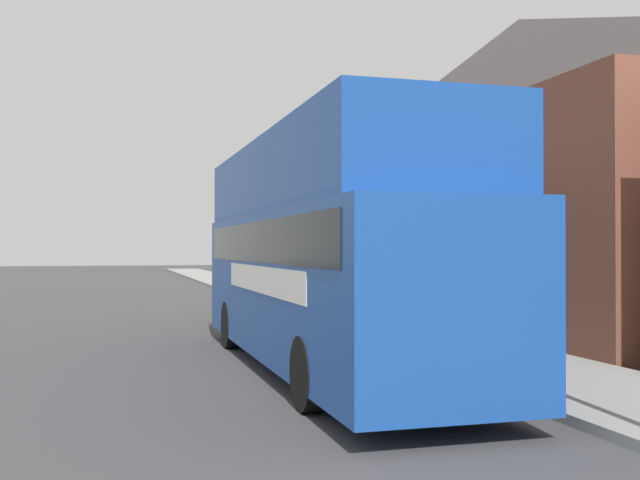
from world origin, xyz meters
The scene contains 7 objects.
ground_plane centered at (0.00, 21.00, 0.00)m, with size 144.00×144.00×0.00m, color #3D3D3F.
sidewalk centered at (7.19, 18.00, 0.07)m, with size 3.08×108.00×0.14m.
brick_terrace_rear centered at (11.73, 16.69, 4.45)m, with size 6.00×16.46×8.90m.
tour_bus centered at (3.90, 10.32, 1.82)m, with size 2.55×11.05×4.10m.
parked_car_ahead_of_bus centered at (4.54, 19.31, 0.65)m, with size 1.80×4.10×1.37m.
lamp_post_second centered at (6.23, 11.78, 3.13)m, with size 0.35×0.35×4.30m.
lamp_post_third centered at (6.25, 19.90, 3.69)m, with size 0.35×0.35×5.21m.
Camera 1 is at (0.17, -2.72, 2.20)m, focal length 42.00 mm.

